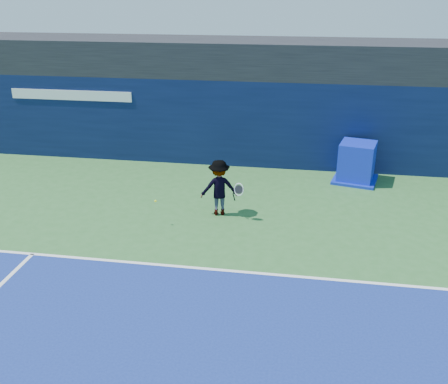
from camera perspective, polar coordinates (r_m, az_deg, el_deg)
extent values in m
plane|color=#2E642D|center=(8.96, -0.90, -19.11)|extent=(80.00, 80.00, 0.00)
cube|color=white|center=(11.35, 1.77, -9.08)|extent=(24.00, 0.10, 0.01)
cube|color=black|center=(18.28, 5.53, 15.03)|extent=(36.00, 3.00, 1.20)
cube|color=#091336|center=(17.70, 5.05, 7.87)|extent=(36.00, 1.00, 3.00)
cube|color=white|center=(18.84, -17.11, 10.53)|extent=(4.50, 0.04, 0.35)
cube|color=#0C1CAF|center=(16.80, 14.92, 3.33)|extent=(1.30, 1.30, 1.30)
cube|color=#0B1DA0|center=(17.00, 14.72, 1.41)|extent=(1.62, 1.62, 0.09)
imported|color=silver|center=(13.76, -0.57, 0.50)|extent=(1.15, 0.85, 1.59)
cylinder|color=black|center=(13.52, 1.14, -0.57)|extent=(0.08, 0.14, 0.25)
torus|color=white|center=(13.36, 1.71, 0.29)|extent=(0.29, 0.16, 0.28)
cylinder|color=black|center=(13.36, 1.71, 0.29)|extent=(0.24, 0.13, 0.24)
sphere|color=yellow|center=(13.25, -7.82, -1.03)|extent=(0.06, 0.06, 0.06)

